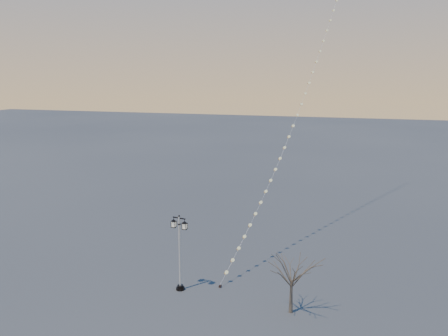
% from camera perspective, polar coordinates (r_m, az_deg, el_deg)
% --- Properties ---
extents(ground, '(300.00, 300.00, 0.00)m').
position_cam_1_polar(ground, '(34.67, -2.62, -14.75)').
color(ground, '#444545').
rests_on(ground, ground).
extents(street_lamp, '(1.39, 0.67, 5.54)m').
position_cam_1_polar(street_lamp, '(34.16, -5.32, -9.61)').
color(street_lamp, black).
rests_on(street_lamp, ground).
extents(bare_tree, '(2.45, 2.45, 4.07)m').
position_cam_1_polar(bare_tree, '(31.31, 8.10, -12.11)').
color(bare_tree, brown).
rests_on(bare_tree, ground).
extents(kite_train, '(7.04, 29.72, 29.94)m').
position_cam_1_polar(kite_train, '(45.65, 9.32, 10.60)').
color(kite_train, black).
rests_on(kite_train, ground).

